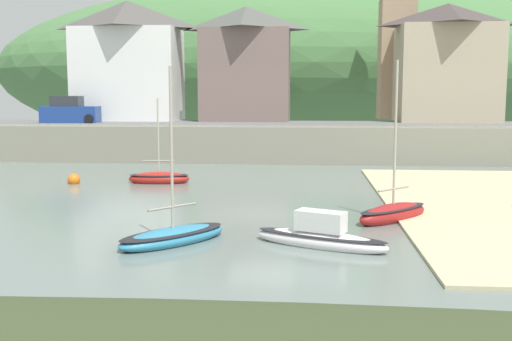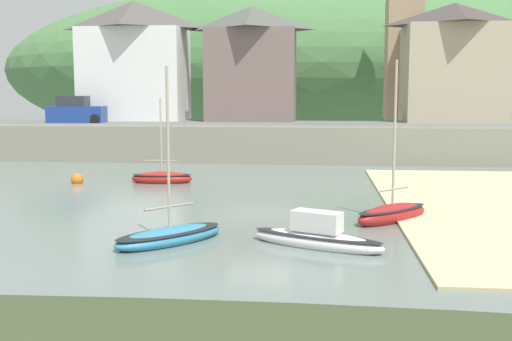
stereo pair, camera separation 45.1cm
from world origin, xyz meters
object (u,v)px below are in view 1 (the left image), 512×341
(church_with_spire, at_px, (397,23))
(parked_car_near_slipway, at_px, (70,112))
(waterfront_building_left, at_px, (128,60))
(waterfront_building_centre, at_px, (246,63))
(motorboat_with_cabin, at_px, (393,213))
(waterfront_building_right, at_px, (446,62))
(sailboat_white_hull, at_px, (159,178))
(sailboat_far_left, at_px, (320,237))
(mooring_buoy, at_px, (74,180))
(sailboat_blue_trim, at_px, (173,236))

(church_with_spire, distance_m, parked_car_near_slipway, 27.09)
(church_with_spire, bearing_deg, waterfront_building_left, -169.48)
(waterfront_building_centre, height_order, motorboat_with_cabin, waterfront_building_centre)
(parked_car_near_slipway, bearing_deg, motorboat_with_cabin, -50.16)
(waterfront_building_right, relative_size, sailboat_white_hull, 1.98)
(church_with_spire, bearing_deg, sailboat_far_left, -101.50)
(mooring_buoy, bearing_deg, sailboat_white_hull, 8.53)
(waterfront_building_centre, relative_size, sailboat_blue_trim, 1.59)
(church_with_spire, bearing_deg, sailboat_white_hull, -124.50)
(waterfront_building_right, bearing_deg, sailboat_blue_trim, -115.94)
(waterfront_building_left, relative_size, mooring_buoy, 14.86)
(church_with_spire, distance_m, sailboat_blue_trim, 37.49)
(waterfront_building_centre, distance_m, parked_car_near_slipway, 13.86)
(waterfront_building_right, relative_size, sailboat_blue_trim, 1.60)
(church_with_spire, height_order, parked_car_near_slipway, church_with_spire)
(church_with_spire, bearing_deg, motorboat_with_cabin, -98.02)
(waterfront_building_right, xyz_separation_m, motorboat_with_cabin, (-7.46, -26.31, -6.61))
(church_with_spire, relative_size, parked_car_near_slipway, 3.66)
(waterfront_building_centre, relative_size, parked_car_near_slipway, 2.10)
(church_with_spire, height_order, sailboat_far_left, church_with_spire)
(sailboat_blue_trim, bearing_deg, parked_car_near_slipway, 68.48)
(sailboat_blue_trim, bearing_deg, waterfront_building_left, 59.67)
(sailboat_blue_trim, xyz_separation_m, mooring_buoy, (-7.69, 11.84, -0.04))
(waterfront_building_left, xyz_separation_m, mooring_buoy, (2.35, -18.39, -6.97))
(sailboat_far_left, relative_size, parked_car_near_slipway, 1.01)
(sailboat_far_left, xyz_separation_m, parked_car_near_slipway, (-17.74, 25.85, 2.91))
(waterfront_building_centre, height_order, sailboat_far_left, waterfront_building_centre)
(sailboat_white_hull, height_order, parked_car_near_slipway, parked_car_near_slipway)
(church_with_spire, xyz_separation_m, motorboat_with_cabin, (-4.27, -30.31, -10.02))
(parked_car_near_slipway, bearing_deg, mooring_buoy, -71.63)
(church_with_spire, bearing_deg, sailboat_blue_trim, -108.59)
(sailboat_blue_trim, distance_m, sailboat_far_left, 4.53)
(church_with_spire, xyz_separation_m, sailboat_far_left, (-6.99, -34.35, -10.01))
(church_with_spire, bearing_deg, mooring_buoy, -130.62)
(sailboat_white_hull, distance_m, parked_car_near_slipway, 16.73)
(motorboat_with_cabin, relative_size, sailboat_far_left, 1.40)
(church_with_spire, distance_m, sailboat_far_left, 36.45)
(waterfront_building_centre, xyz_separation_m, sailboat_far_left, (5.15, -30.35, -6.58))
(waterfront_building_centre, xyz_separation_m, motorboat_with_cabin, (7.87, -26.31, -6.59))
(waterfront_building_right, bearing_deg, church_with_spire, 128.56)
(waterfront_building_right, relative_size, mooring_buoy, 14.08)
(church_with_spire, distance_m, sailboat_white_hull, 28.24)
(motorboat_with_cabin, height_order, sailboat_far_left, motorboat_with_cabin)
(parked_car_near_slipway, height_order, mooring_buoy, parked_car_near_slipway)
(church_with_spire, xyz_separation_m, sailboat_white_hull, (-14.95, -21.75, -10.06))
(waterfront_building_centre, bearing_deg, waterfront_building_right, -0.00)
(sailboat_blue_trim, bearing_deg, waterfront_building_centre, 42.50)
(mooring_buoy, bearing_deg, waterfront_building_centre, 69.00)
(sailboat_white_hull, xyz_separation_m, mooring_buoy, (-4.26, -0.64, -0.06))
(waterfront_building_left, xyz_separation_m, sailboat_far_left, (14.56, -30.35, -6.86))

